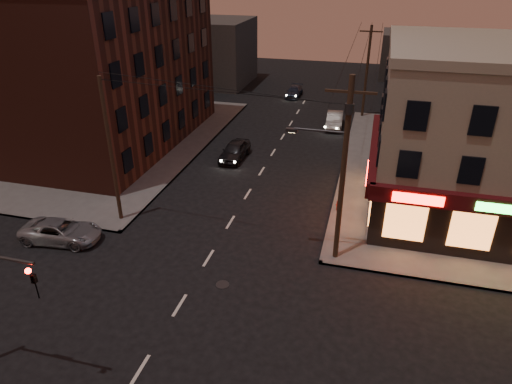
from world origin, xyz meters
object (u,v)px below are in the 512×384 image
(sedan_far, at_px, (294,92))
(sedan_near, at_px, (235,151))
(fire_hydrant, at_px, (338,205))
(suv_cross, at_px, (61,231))
(sedan_mid, at_px, (335,120))

(sedan_far, bearing_deg, sedan_near, -92.81)
(fire_hydrant, bearing_deg, suv_cross, -153.65)
(suv_cross, xyz_separation_m, sedan_mid, (13.25, 24.55, 0.08))
(sedan_mid, height_order, fire_hydrant, sedan_mid)
(suv_cross, xyz_separation_m, sedan_far, (7.36, 34.43, -0.06))
(suv_cross, bearing_deg, fire_hydrant, -69.59)
(sedan_mid, bearing_deg, sedan_near, -127.85)
(sedan_near, height_order, sedan_mid, sedan_near)
(sedan_near, distance_m, sedan_far, 20.10)
(sedan_mid, distance_m, sedan_far, 11.51)
(sedan_near, xyz_separation_m, fire_hydrant, (9.16, -6.78, -0.20))
(sedan_near, xyz_separation_m, sedan_mid, (7.09, 10.18, -0.01))
(suv_cross, height_order, sedan_far, suv_cross)
(sedan_far, bearing_deg, suv_cross, -101.46)
(sedan_far, distance_m, fire_hydrant, 28.00)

